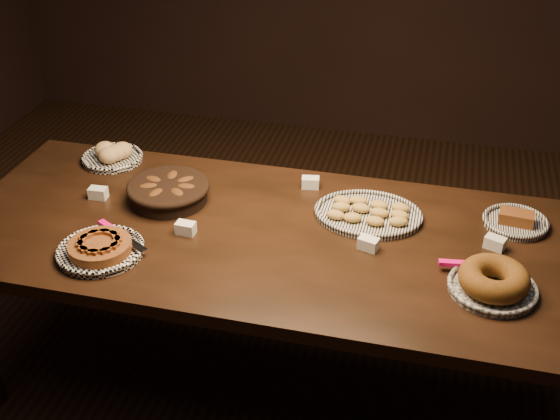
% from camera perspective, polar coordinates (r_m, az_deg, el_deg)
% --- Properties ---
extents(ground, '(5.00, 5.00, 0.00)m').
position_cam_1_polar(ground, '(3.05, -0.40, -13.68)').
color(ground, black).
rests_on(ground, ground).
extents(buffet_table, '(2.40, 1.00, 0.75)m').
position_cam_1_polar(buffet_table, '(2.61, -0.45, -3.22)').
color(buffet_table, black).
rests_on(buffet_table, ground).
extents(apple_tart_plate, '(0.32, 0.31, 0.06)m').
position_cam_1_polar(apple_tart_plate, '(2.53, -14.39, -3.04)').
color(apple_tart_plate, white).
rests_on(apple_tart_plate, buffet_table).
extents(madeleine_platter, '(0.40, 0.33, 0.05)m').
position_cam_1_polar(madeleine_platter, '(2.67, 7.19, -0.25)').
color(madeleine_platter, black).
rests_on(madeleine_platter, buffet_table).
extents(bundt_cake_plate, '(0.32, 0.29, 0.09)m').
position_cam_1_polar(bundt_cake_plate, '(2.37, 16.94, -5.59)').
color(bundt_cake_plate, black).
rests_on(bundt_cake_plate, buffet_table).
extents(croissant_basket, '(0.34, 0.34, 0.08)m').
position_cam_1_polar(croissant_basket, '(2.78, -9.05, 1.61)').
color(croissant_basket, black).
rests_on(croissant_basket, buffet_table).
extents(bread_roll_plate, '(0.26, 0.26, 0.08)m').
position_cam_1_polar(bread_roll_plate, '(3.12, -13.44, 4.40)').
color(bread_roll_plate, white).
rests_on(bread_roll_plate, buffet_table).
extents(loaf_plate, '(0.24, 0.24, 0.06)m').
position_cam_1_polar(loaf_plate, '(2.75, 18.60, -0.86)').
color(loaf_plate, black).
rests_on(loaf_plate, buffet_table).
extents(tent_cards, '(1.60, 0.49, 0.04)m').
position_cam_1_polar(tent_cards, '(2.62, 0.57, -0.53)').
color(tent_cards, white).
rests_on(tent_cards, buffet_table).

